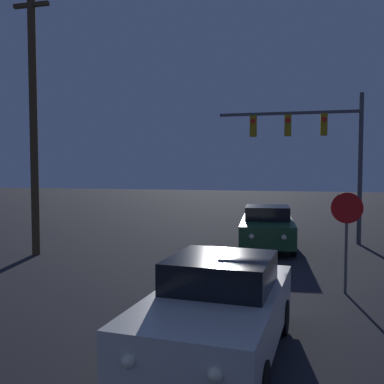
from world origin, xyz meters
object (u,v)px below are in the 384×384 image
at_px(car_far, 267,227).
at_px(utility_pole, 33,114).
at_px(stop_sign, 347,223).
at_px(car_near, 218,307).
at_px(traffic_signal_mast, 316,141).

relative_size(car_far, utility_pole, 0.46).
bearing_deg(stop_sign, car_near, -119.59).
bearing_deg(car_far, stop_sign, 108.17).
distance_m(car_far, utility_pole, 9.65).
distance_m(stop_sign, utility_pole, 11.14).
height_order(car_far, utility_pole, utility_pole).
height_order(car_far, traffic_signal_mast, traffic_signal_mast).
distance_m(traffic_signal_mast, stop_sign, 7.89).
bearing_deg(car_near, stop_sign, -115.48).
xyz_separation_m(car_near, traffic_signal_mast, (1.95, 11.76, 3.46)).
bearing_deg(car_near, car_far, -86.40).
height_order(car_far, stop_sign, stop_sign).
bearing_deg(utility_pole, stop_sign, -12.72).
bearing_deg(stop_sign, traffic_signal_mast, 93.70).
bearing_deg(car_far, car_near, 84.97).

